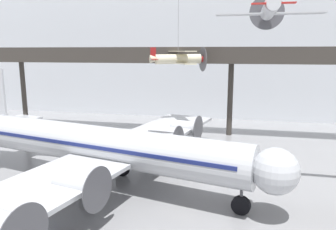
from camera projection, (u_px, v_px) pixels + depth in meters
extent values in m
cube|color=silver|center=(234.00, 44.00, 52.17)|extent=(140.00, 3.00, 23.88)
cube|color=#38332D|center=(231.00, 60.00, 40.38)|extent=(110.00, 3.20, 0.90)
cube|color=#38332D|center=(231.00, 52.00, 38.71)|extent=(110.00, 0.12, 1.10)
cylinder|color=#38332D|center=(24.00, 93.00, 48.71)|extent=(0.70, 0.70, 9.33)
cylinder|color=#38332D|center=(230.00, 100.00, 42.28)|extent=(0.70, 0.70, 9.33)
cylinder|color=#B7BABF|center=(101.00, 145.00, 26.19)|extent=(24.42, 8.45, 3.08)
sphere|color=#B7BABF|center=(275.00, 171.00, 20.55)|extent=(3.01, 3.01, 3.01)
cube|color=navy|center=(101.00, 142.00, 26.13)|extent=(22.78, 8.13, 0.28)
cube|color=#B7BABF|center=(163.00, 130.00, 34.23)|extent=(9.00, 16.45, 0.28)
cube|color=#B7BABF|center=(10.00, 203.00, 17.70)|extent=(9.00, 16.45, 0.28)
cylinder|color=#B7BABF|center=(163.00, 139.00, 30.47)|extent=(3.09, 2.07, 1.48)
cylinder|color=#4C4C51|center=(178.00, 141.00, 29.81)|extent=(0.69, 2.75, 2.81)
cylinder|color=#B7BABF|center=(185.00, 127.00, 35.16)|extent=(3.09, 2.07, 1.48)
cylinder|color=#4C4C51|center=(198.00, 129.00, 34.51)|extent=(0.69, 2.75, 2.81)
cylinder|color=#B7BABF|center=(77.00, 185.00, 20.01)|extent=(3.09, 2.07, 1.48)
cylinder|color=#4C4C51|center=(98.00, 190.00, 19.35)|extent=(0.69, 2.75, 2.81)
cylinder|color=#B7BABF|center=(1.00, 226.00, 15.32)|extent=(3.09, 2.07, 1.48)
cylinder|color=#4C4C51|center=(241.00, 197.00, 21.83)|extent=(0.20, 0.20, 1.21)
cylinder|color=black|center=(241.00, 205.00, 21.94)|extent=(1.35, 0.66, 1.30)
cylinder|color=#4C4C51|center=(122.00, 162.00, 28.66)|extent=(0.20, 0.20, 1.21)
cylinder|color=black|center=(122.00, 169.00, 28.78)|extent=(1.35, 0.66, 1.30)
cylinder|color=#4C4C51|center=(86.00, 182.00, 24.30)|extent=(0.20, 0.20, 1.21)
cylinder|color=black|center=(86.00, 190.00, 24.42)|extent=(1.35, 0.66, 1.30)
cylinder|color=beige|center=(178.00, 59.00, 37.09)|extent=(5.20, 3.22, 1.13)
cone|color=maroon|center=(201.00, 59.00, 37.69)|extent=(1.20, 1.25, 0.98)
cylinder|color=#4C4C51|center=(203.00, 59.00, 37.74)|extent=(1.24, 2.57, 2.82)
cone|color=beige|center=(156.00, 59.00, 36.53)|extent=(1.67, 1.44, 0.93)
cube|color=beige|center=(181.00, 51.00, 37.00)|extent=(4.54, 7.69, 0.10)
cube|color=beige|center=(181.00, 63.00, 37.24)|extent=(4.54, 7.69, 0.10)
cube|color=maroon|center=(153.00, 53.00, 36.34)|extent=(0.60, 0.33, 1.30)
cube|color=maroon|center=(153.00, 59.00, 36.47)|extent=(1.78, 2.82, 0.06)
cylinder|color=slate|center=(178.00, 15.00, 36.17)|extent=(0.04, 0.04, 8.61)
cylinder|color=silver|center=(270.00, 9.00, 27.42)|extent=(1.24, 5.97, 1.39)
cone|color=red|center=(267.00, 12.00, 30.39)|extent=(1.11, 0.99, 1.11)
cylinder|color=#4C4C51|center=(267.00, 12.00, 30.60)|extent=(3.20, 0.04, 3.20)
cone|color=silver|center=(273.00, 5.00, 24.66)|extent=(1.05, 1.62, 1.09)
cube|color=silver|center=(269.00, 14.00, 27.84)|extent=(8.98, 1.46, 0.10)
cube|color=red|center=(273.00, 3.00, 24.29)|extent=(3.20, 0.73, 0.06)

